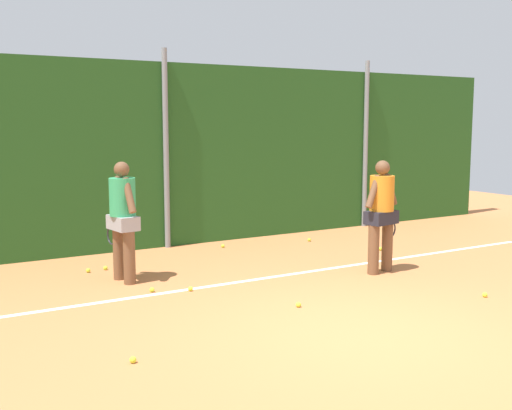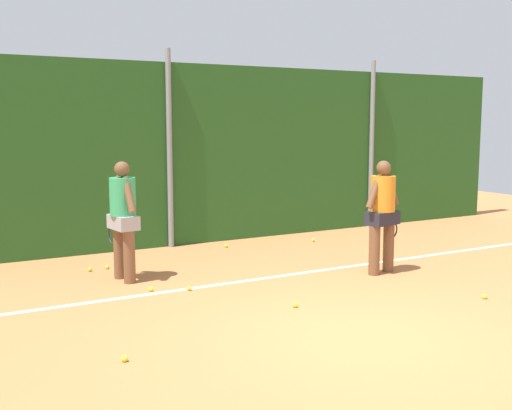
# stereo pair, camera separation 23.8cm
# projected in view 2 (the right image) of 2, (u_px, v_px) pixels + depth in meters

# --- Properties ---
(ground_plane) EXTENTS (24.96, 24.96, 0.00)m
(ground_plane) POSITION_uv_depth(u_px,v_px,m) (280.00, 298.00, 8.26)
(ground_plane) COLOR #C67542
(hedge_fence_backdrop) EXTENTS (16.23, 0.25, 3.37)m
(hedge_fence_backdrop) POSITION_uv_depth(u_px,v_px,m) (166.00, 156.00, 11.55)
(hedge_fence_backdrop) COLOR #23511E
(hedge_fence_backdrop) RESTS_ON ground_plane
(fence_post_center) EXTENTS (0.10, 0.10, 3.60)m
(fence_post_center) POSITION_uv_depth(u_px,v_px,m) (170.00, 149.00, 11.38)
(fence_post_center) COLOR gray
(fence_post_center) RESTS_ON ground_plane
(fence_post_right) EXTENTS (0.10, 0.10, 3.60)m
(fence_post_right) POSITION_uv_depth(u_px,v_px,m) (372.00, 145.00, 13.64)
(fence_post_right) COLOR gray
(fence_post_right) RESTS_ON ground_plane
(court_baseline_paint) EXTENTS (11.86, 0.10, 0.01)m
(court_baseline_paint) POSITION_uv_depth(u_px,v_px,m) (245.00, 281.00, 9.11)
(court_baseline_paint) COLOR white
(court_baseline_paint) RESTS_ON ground_plane
(player_foreground_near) EXTENTS (0.78, 0.38, 1.72)m
(player_foreground_near) POSITION_uv_depth(u_px,v_px,m) (383.00, 211.00, 9.48)
(player_foreground_near) COLOR brown
(player_foreground_near) RESTS_ON ground_plane
(player_midcourt) EXTENTS (0.37, 0.79, 1.74)m
(player_midcourt) POSITION_uv_depth(u_px,v_px,m) (123.00, 215.00, 9.03)
(player_midcourt) COLOR brown
(player_midcourt) RESTS_ON ground_plane
(tennis_ball_0) EXTENTS (0.07, 0.07, 0.07)m
(tennis_ball_0) POSITION_uv_depth(u_px,v_px,m) (226.00, 246.00, 11.55)
(tennis_ball_0) COLOR #CCDB33
(tennis_ball_0) RESTS_ON ground_plane
(tennis_ball_1) EXTENTS (0.07, 0.07, 0.07)m
(tennis_ball_1) POSITION_uv_depth(u_px,v_px,m) (107.00, 267.00, 9.86)
(tennis_ball_1) COLOR #CCDB33
(tennis_ball_1) RESTS_ON ground_plane
(tennis_ball_2) EXTENTS (0.07, 0.07, 0.07)m
(tennis_ball_2) POSITION_uv_depth(u_px,v_px,m) (151.00, 289.00, 8.56)
(tennis_ball_2) COLOR #CCDB33
(tennis_ball_2) RESTS_ON ground_plane
(tennis_ball_4) EXTENTS (0.07, 0.07, 0.07)m
(tennis_ball_4) POSITION_uv_depth(u_px,v_px,m) (189.00, 288.00, 8.60)
(tennis_ball_4) COLOR #CCDB33
(tennis_ball_4) RESTS_ON ground_plane
(tennis_ball_5) EXTENTS (0.07, 0.07, 0.07)m
(tennis_ball_5) POSITION_uv_depth(u_px,v_px,m) (384.00, 249.00, 11.22)
(tennis_ball_5) COLOR #CCDB33
(tennis_ball_5) RESTS_ON ground_plane
(tennis_ball_6) EXTENTS (0.07, 0.07, 0.07)m
(tennis_ball_6) POSITION_uv_depth(u_px,v_px,m) (485.00, 296.00, 8.20)
(tennis_ball_6) COLOR #CCDB33
(tennis_ball_6) RESTS_ON ground_plane
(tennis_ball_8) EXTENTS (0.07, 0.07, 0.07)m
(tennis_ball_8) POSITION_uv_depth(u_px,v_px,m) (313.00, 240.00, 12.10)
(tennis_ball_8) COLOR #CCDB33
(tennis_ball_8) RESTS_ON ground_plane
(tennis_ball_9) EXTENTS (0.07, 0.07, 0.07)m
(tennis_ball_9) POSITION_uv_depth(u_px,v_px,m) (295.00, 305.00, 7.82)
(tennis_ball_9) COLOR #CCDB33
(tennis_ball_9) RESTS_ON ground_plane
(tennis_ball_10) EXTENTS (0.07, 0.07, 0.07)m
(tennis_ball_10) POSITION_uv_depth(u_px,v_px,m) (90.00, 269.00, 9.70)
(tennis_ball_10) COLOR #CCDB33
(tennis_ball_10) RESTS_ON ground_plane
(tennis_ball_11) EXTENTS (0.07, 0.07, 0.07)m
(tennis_ball_11) POSITION_uv_depth(u_px,v_px,m) (125.00, 358.00, 6.05)
(tennis_ball_11) COLOR #CCDB33
(tennis_ball_11) RESTS_ON ground_plane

